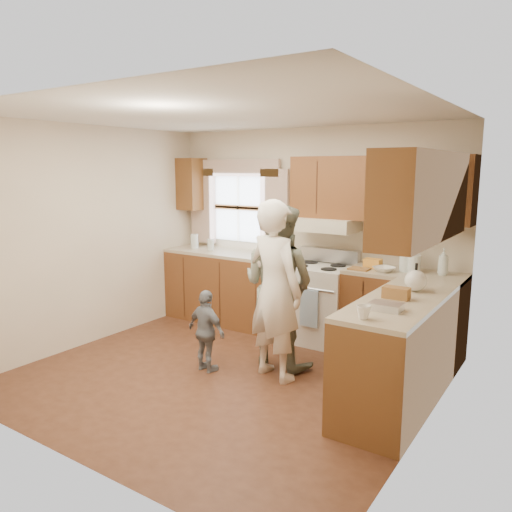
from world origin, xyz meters
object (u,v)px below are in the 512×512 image
Objects in this scene: woman_right at (278,286)px; woman_left at (275,290)px; child at (207,331)px; stove at (319,302)px.

woman_left is at bearing 118.88° from woman_right.
woman_right reaches higher than child.
woman_left reaches higher than woman_right.
stove is at bearing -101.21° from child.
stove is 0.62× the size of woman_left.
child is (-0.64, -0.26, -0.45)m from woman_left.
woman_right is 2.01× the size of child.
stove is 1.53m from child.
woman_right is at bearing -92.19° from stove.
woman_right is at bearing -50.36° from woman_left.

